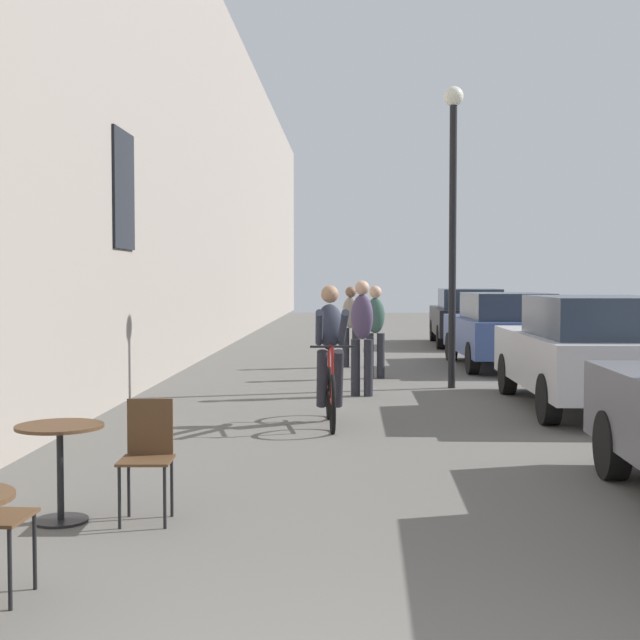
% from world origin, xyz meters
% --- Properties ---
extents(building_facade_left, '(0.54, 68.00, 8.94)m').
position_xyz_m(building_facade_left, '(-3.45, 14.00, 4.47)').
color(building_facade_left, gray).
rests_on(building_facade_left, ground_plane).
extents(cafe_table_mid, '(0.64, 0.64, 0.72)m').
position_xyz_m(cafe_table_mid, '(-2.04, 3.73, 0.52)').
color(cafe_table_mid, black).
rests_on(cafe_table_mid, ground_plane).
extents(cafe_chair_mid_toward_street, '(0.40, 0.40, 0.89)m').
position_xyz_m(cafe_chair_mid_toward_street, '(-1.41, 3.81, 0.52)').
color(cafe_chair_mid_toward_street, black).
rests_on(cafe_chair_mid_toward_street, ground_plane).
extents(cyclist_on_bicycle, '(0.52, 1.76, 1.74)m').
position_xyz_m(cyclist_on_bicycle, '(-0.16, 8.20, 0.81)').
color(cyclist_on_bicycle, black).
rests_on(cyclist_on_bicycle, ground_plane).
extents(pedestrian_near, '(0.38, 0.30, 1.76)m').
position_xyz_m(pedestrian_near, '(0.26, 10.79, 1.00)').
color(pedestrian_near, '#26262D').
rests_on(pedestrian_near, ground_plane).
extents(pedestrian_mid, '(0.36, 0.27, 1.66)m').
position_xyz_m(pedestrian_mid, '(0.53, 13.19, 0.94)').
color(pedestrian_mid, '#26262D').
rests_on(pedestrian_mid, ground_plane).
extents(pedestrian_far, '(0.38, 0.29, 1.63)m').
position_xyz_m(pedestrian_far, '(0.09, 15.18, 0.92)').
color(pedestrian_far, '#26262D').
rests_on(pedestrian_far, ground_plane).
extents(street_lamp, '(0.32, 0.32, 4.90)m').
position_xyz_m(street_lamp, '(1.75, 11.84, 3.11)').
color(street_lamp, black).
rests_on(street_lamp, ground_plane).
extents(parked_car_second, '(1.86, 4.39, 1.56)m').
position_xyz_m(parked_car_second, '(3.35, 9.52, 0.81)').
color(parked_car_second, '#B7B7BC').
rests_on(parked_car_second, ground_plane).
extents(parked_car_third, '(1.89, 4.30, 1.51)m').
position_xyz_m(parked_car_third, '(3.14, 15.21, 0.78)').
color(parked_car_third, '#384C84').
rests_on(parked_car_third, ground_plane).
extents(parked_car_fourth, '(1.92, 4.34, 1.53)m').
position_xyz_m(parked_car_fourth, '(3.23, 21.15, 0.79)').
color(parked_car_fourth, black).
rests_on(parked_car_fourth, ground_plane).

